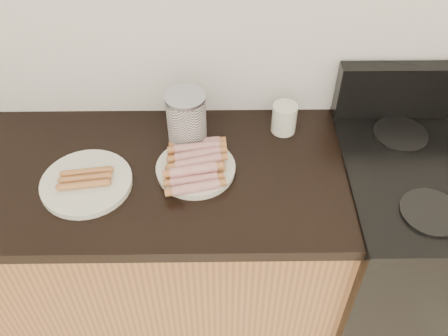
{
  "coord_description": "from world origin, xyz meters",
  "views": [
    {
      "loc": [
        0.0,
        0.59,
        2.02
      ],
      "look_at": [
        0.01,
        1.62,
        0.99
      ],
      "focal_mm": 40.0,
      "sensor_mm": 36.0,
      "label": 1
    }
  ],
  "objects_px": {
    "stove": "(427,255)",
    "side_plate": "(87,183)",
    "canister": "(187,121)",
    "mug": "(284,118)",
    "main_plate": "(196,170)"
  },
  "relations": [
    {
      "from": "canister",
      "to": "mug",
      "type": "relative_size",
      "value": 1.92
    },
    {
      "from": "stove",
      "to": "mug",
      "type": "bearing_deg",
      "value": 159.09
    },
    {
      "from": "main_plate",
      "to": "side_plate",
      "type": "distance_m",
      "value": 0.34
    },
    {
      "from": "stove",
      "to": "canister",
      "type": "distance_m",
      "value": 1.05
    },
    {
      "from": "stove",
      "to": "canister",
      "type": "relative_size",
      "value": 4.56
    },
    {
      "from": "stove",
      "to": "side_plate",
      "type": "relative_size",
      "value": 3.28
    },
    {
      "from": "canister",
      "to": "mug",
      "type": "xyz_separation_m",
      "value": [
        0.32,
        0.07,
        -0.05
      ]
    },
    {
      "from": "side_plate",
      "to": "main_plate",
      "type": "bearing_deg",
      "value": 9.41
    },
    {
      "from": "stove",
      "to": "canister",
      "type": "xyz_separation_m",
      "value": [
        -0.88,
        0.15,
        0.54
      ]
    },
    {
      "from": "canister",
      "to": "mug",
      "type": "bearing_deg",
      "value": 11.77
    },
    {
      "from": "main_plate",
      "to": "mug",
      "type": "relative_size",
      "value": 2.35
    },
    {
      "from": "side_plate",
      "to": "mug",
      "type": "xyz_separation_m",
      "value": [
        0.63,
        0.25,
        0.04
      ]
    },
    {
      "from": "main_plate",
      "to": "mug",
      "type": "bearing_deg",
      "value": 33.73
    },
    {
      "from": "stove",
      "to": "side_plate",
      "type": "bearing_deg",
      "value": -178.22
    },
    {
      "from": "main_plate",
      "to": "stove",
      "type": "bearing_deg",
      "value": -1.22
    }
  ]
}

